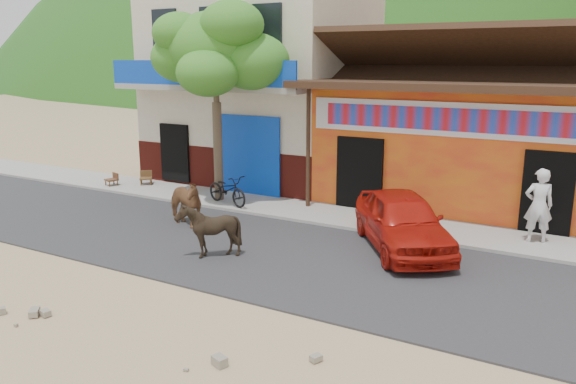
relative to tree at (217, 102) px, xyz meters
name	(u,v)px	position (x,y,z in m)	size (l,w,h in m)	color
ground	(236,301)	(4.60, -5.80, -3.12)	(120.00, 120.00, 0.00)	#9E825B
road	(299,259)	(4.60, -3.30, -3.10)	(60.00, 5.00, 0.04)	#28282B
sidewalk	(359,219)	(4.60, 0.20, -3.06)	(60.00, 2.00, 0.12)	gray
dance_club	(468,144)	(6.60, 4.20, -1.32)	(8.00, 6.00, 3.60)	orange
cafe_building	(264,84)	(-0.90, 4.20, 0.38)	(7.00, 6.00, 7.00)	beige
tree	(217,102)	(0.00, 0.00, 0.00)	(3.00, 3.00, 6.00)	#2D721E
cow_tan	(183,202)	(0.73, -2.60, -2.43)	(0.70, 1.54, 1.30)	brown
cow_dark	(209,230)	(2.78, -4.20, -2.45)	(1.02, 1.15, 1.26)	black
red_car	(402,221)	(6.37, -1.52, -2.40)	(1.60, 3.97, 1.35)	#AD160C
scooter	(227,190)	(0.60, -0.40, -2.55)	(0.60, 1.73, 0.91)	black
pedestrian	(539,206)	(9.10, 0.29, -2.10)	(0.66, 0.43, 1.80)	silver
cafe_chair_left	(111,174)	(-4.40, -0.25, -2.60)	(0.37, 0.37, 0.80)	#472617
cafe_chair_right	(146,172)	(-3.48, 0.47, -2.56)	(0.41, 0.41, 0.88)	#4A2F18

